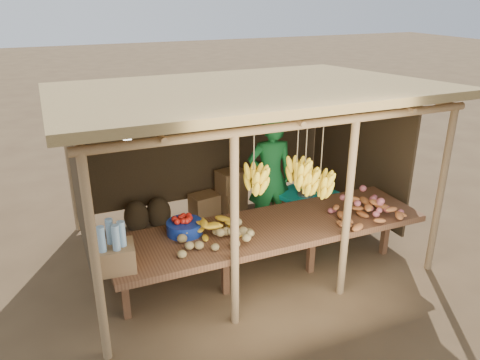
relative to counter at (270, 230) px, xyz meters
name	(u,v)px	position (x,y,z in m)	size (l,w,h in m)	color
ground	(240,247)	(0.00, 0.95, -0.74)	(60.00, 60.00, 0.00)	brown
stall_structure	(238,118)	(-0.01, 0.99, 1.18)	(4.70, 3.50, 2.43)	#97754E
counter	(270,230)	(0.00, 0.00, 0.00)	(3.90, 1.05, 0.80)	brown
potato_heap	(217,227)	(-0.73, -0.09, 0.24)	(0.95, 0.57, 0.36)	#9A834F
sweet_potato_heap	(370,206)	(1.23, -0.30, 0.24)	(0.86, 0.51, 0.35)	#AC5E2C
onion_heap	(369,203)	(1.26, -0.22, 0.24)	(0.86, 0.52, 0.36)	#AA5258
banana_pile	(213,221)	(-0.72, 0.08, 0.23)	(0.58, 0.35, 0.35)	yellow
tomato_basin	(185,226)	(-1.01, 0.24, 0.15)	(0.42, 0.42, 0.22)	navy
bottle_box	(113,251)	(-1.90, -0.22, 0.27)	(0.46, 0.38, 0.54)	olive
vendor	(270,177)	(0.56, 1.15, 0.19)	(0.68, 0.44, 1.86)	#17692B
tarp_crate	(304,212)	(1.03, 0.92, -0.36)	(0.93, 0.86, 0.92)	brown
carton_stack	(222,195)	(0.19, 2.15, -0.43)	(0.99, 0.44, 0.70)	olive
burlap_sacks	(147,212)	(-1.07, 2.15, -0.51)	(0.74, 0.39, 0.52)	#41321E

